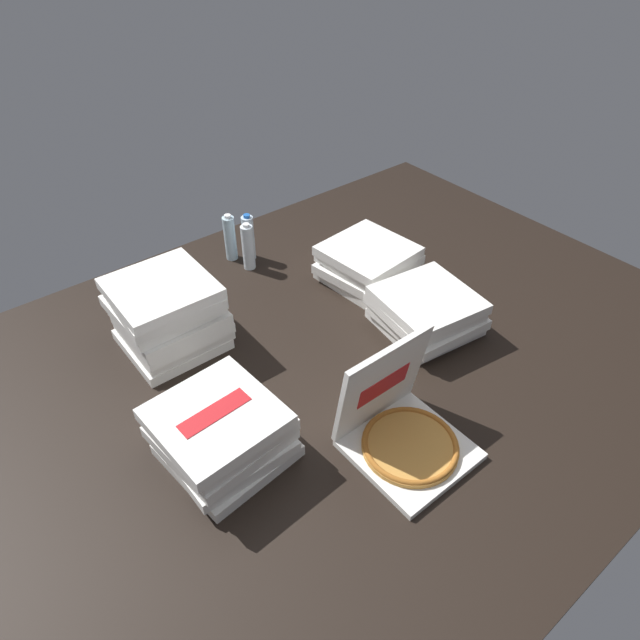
% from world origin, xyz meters
% --- Properties ---
extents(ground_plane, '(3.20, 2.40, 0.02)m').
position_xyz_m(ground_plane, '(0.00, 0.00, -0.01)').
color(ground_plane, black).
extents(open_pizza_box, '(0.38, 0.39, 0.41)m').
position_xyz_m(open_pizza_box, '(-0.15, -0.49, 0.08)').
color(open_pizza_box, white).
rests_on(open_pizza_box, ground_plane).
extents(pizza_stack_center_near, '(0.44, 0.44, 0.19)m').
position_xyz_m(pizza_stack_center_near, '(0.45, 0.34, 0.09)').
color(pizza_stack_center_near, white).
rests_on(pizza_stack_center_near, ground_plane).
extents(pizza_stack_right_near, '(0.46, 0.45, 0.19)m').
position_xyz_m(pizza_stack_right_near, '(0.39, -0.10, 0.09)').
color(pizza_stack_right_near, white).
rests_on(pizza_stack_right_near, ground_plane).
extents(pizza_stack_right_far, '(0.41, 0.41, 0.33)m').
position_xyz_m(pizza_stack_right_far, '(-0.53, 0.50, 0.16)').
color(pizza_stack_right_far, white).
rests_on(pizza_stack_right_far, ground_plane).
extents(pizza_stack_left_far, '(0.44, 0.43, 0.24)m').
position_xyz_m(pizza_stack_left_far, '(-0.67, -0.14, 0.12)').
color(pizza_stack_left_far, white).
rests_on(pizza_stack_left_far, ground_plane).
extents(water_bottle_0, '(0.06, 0.06, 0.25)m').
position_xyz_m(water_bottle_0, '(0.04, 0.79, 0.12)').
color(water_bottle_0, white).
rests_on(water_bottle_0, ground_plane).
extents(water_bottle_1, '(0.06, 0.06, 0.25)m').
position_xyz_m(water_bottle_1, '(0.10, 0.86, 0.12)').
color(water_bottle_1, silver).
rests_on(water_bottle_1, ground_plane).
extents(water_bottle_2, '(0.06, 0.06, 0.25)m').
position_xyz_m(water_bottle_2, '(0.02, 0.92, 0.12)').
color(water_bottle_2, silver).
rests_on(water_bottle_2, ground_plane).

